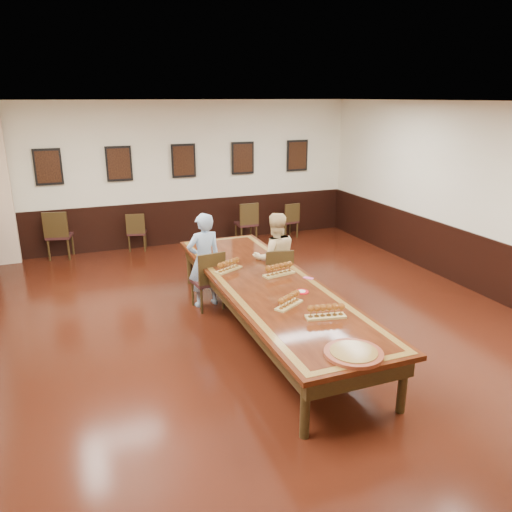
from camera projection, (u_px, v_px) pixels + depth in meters
name	position (u px, v px, depth m)	size (l,w,h in m)	color
floor	(268.00, 332.00, 7.27)	(8.00, 10.00, 0.02)	black
ceiling	(270.00, 101.00, 6.29)	(8.00, 10.00, 0.02)	white
wall_back	(183.00, 174.00, 11.23)	(8.00, 0.02, 3.20)	beige
wall_right	(495.00, 203.00, 8.17)	(0.02, 10.00, 3.20)	beige
chair_man	(207.00, 279.00, 7.95)	(0.45, 0.49, 0.97)	#321616
chair_woman	(276.00, 276.00, 8.10)	(0.45, 0.49, 0.96)	#321616
spare_chair_a	(59.00, 234.00, 10.43)	(0.48, 0.53, 1.03)	#321616
spare_chair_b	(137.00, 231.00, 11.01)	(0.40, 0.43, 0.85)	#321616
spare_chair_c	(246.00, 222.00, 11.56)	(0.45, 0.49, 0.96)	#321616
spare_chair_d	(288.00, 220.00, 12.02)	(0.40, 0.43, 0.85)	#321616
person_man	(204.00, 260.00, 7.95)	(0.56, 0.37, 1.54)	#4C84BE
person_woman	(275.00, 258.00, 8.12)	(0.75, 0.58, 1.50)	beige
pink_phone	(308.00, 278.00, 7.21)	(0.07, 0.14, 0.01)	#D3469A
wainscoting	(269.00, 299.00, 7.12)	(8.00, 10.00, 1.00)	black
conference_table	(269.00, 292.00, 7.08)	(1.40, 5.00, 0.76)	black
posters	(184.00, 161.00, 11.07)	(6.14, 0.04, 0.74)	black
flight_a	(229.00, 266.00, 7.51)	(0.48, 0.34, 0.17)	#A28844
flight_b	(279.00, 270.00, 7.32)	(0.51, 0.25, 0.18)	#A28844
flight_c	(289.00, 301.00, 6.23)	(0.45, 0.35, 0.17)	#A28844
flight_d	(326.00, 312.00, 5.90)	(0.50, 0.24, 0.18)	#A28844
red_plate_grp	(302.00, 292.00, 6.69)	(0.19, 0.19, 0.02)	#B90C17
carved_platter	(354.00, 353.00, 5.07)	(0.77, 0.77, 0.05)	maroon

